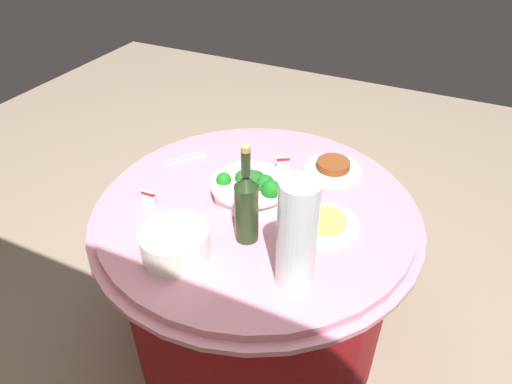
# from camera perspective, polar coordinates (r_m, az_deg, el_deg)

# --- Properties ---
(ground_plane) EXTENTS (6.00, 6.00, 0.00)m
(ground_plane) POSITION_cam_1_polar(r_m,az_deg,el_deg) (2.14, 0.00, -17.30)
(ground_plane) COLOR gray
(buffet_table) EXTENTS (1.16, 1.16, 0.74)m
(buffet_table) POSITION_cam_1_polar(r_m,az_deg,el_deg) (1.85, 0.00, -10.40)
(buffet_table) COLOR maroon
(buffet_table) RESTS_ON ground_plane
(broccoli_bowl) EXTENTS (0.28, 0.28, 0.11)m
(broccoli_bowl) POSITION_cam_1_polar(r_m,az_deg,el_deg) (1.61, -0.57, 0.55)
(broccoli_bowl) COLOR white
(broccoli_bowl) RESTS_ON buffet_table
(plate_stack) EXTENTS (0.21, 0.21, 0.09)m
(plate_stack) POSITION_cam_1_polar(r_m,az_deg,el_deg) (1.41, -10.03, -6.23)
(plate_stack) COLOR white
(plate_stack) RESTS_ON buffet_table
(wine_bottle) EXTENTS (0.07, 0.07, 0.34)m
(wine_bottle) POSITION_cam_1_polar(r_m,az_deg,el_deg) (1.39, -1.19, -1.71)
(wine_bottle) COLOR #213418
(wine_bottle) RESTS_ON buffet_table
(decorative_fruit_vase) EXTENTS (0.11, 0.11, 0.34)m
(decorative_fruit_vase) POSITION_cam_1_polar(r_m,az_deg,el_deg) (1.23, 5.09, -5.63)
(decorative_fruit_vase) COLOR silver
(decorative_fruit_vase) RESTS_ON buffet_table
(serving_tongs) EXTENTS (0.13, 0.16, 0.01)m
(serving_tongs) POSITION_cam_1_polar(r_m,az_deg,el_deg) (1.86, -8.50, 4.19)
(serving_tongs) COLOR silver
(serving_tongs) RESTS_ON buffet_table
(food_plate_stir_fry) EXTENTS (0.22, 0.22, 0.04)m
(food_plate_stir_fry) POSITION_cam_1_polar(r_m,az_deg,el_deg) (1.79, 9.55, 3.06)
(food_plate_stir_fry) COLOR white
(food_plate_stir_fry) RESTS_ON buffet_table
(food_plate_fried_egg) EXTENTS (0.22, 0.22, 0.03)m
(food_plate_fried_egg) POSITION_cam_1_polar(r_m,az_deg,el_deg) (1.52, 8.63, -3.76)
(food_plate_fried_egg) COLOR white
(food_plate_fried_egg) RESTS_ON buffet_table
(label_placard_front) EXTENTS (0.05, 0.01, 0.05)m
(label_placard_front) POSITION_cam_1_polar(r_m,az_deg,el_deg) (1.63, -13.25, -0.59)
(label_placard_front) COLOR white
(label_placard_front) RESTS_ON buffet_table
(label_placard_mid) EXTENTS (0.05, 0.03, 0.05)m
(label_placard_mid) POSITION_cam_1_polar(r_m,az_deg,el_deg) (1.77, 3.30, 3.73)
(label_placard_mid) COLOR white
(label_placard_mid) RESTS_ON buffet_table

